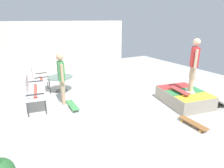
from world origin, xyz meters
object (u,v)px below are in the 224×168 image
skate_ramp (185,97)px  patio_chair_near_house (38,76)px  skateboard_by_bench (72,105)px  skateboard_on_ramp (179,90)px  person_watching (61,76)px  skateboard_spare (193,123)px  person_skater (194,62)px  patio_table (61,81)px  patio_bench (31,89)px

skate_ramp → patio_chair_near_house: size_ratio=1.97×
skateboard_by_bench → skateboard_on_ramp: (-1.52, -2.86, 0.43)m
person_watching → skateboard_by_bench: size_ratio=2.02×
skateboard_by_bench → skateboard_spare: size_ratio=1.00×
skateboard_by_bench → skateboard_spare: 3.40m
person_skater → skate_ramp: bearing=6.1°
patio_table → skateboard_spare: patio_table is taller
skateboard_spare → patio_table: bearing=27.8°
patio_table → skateboard_by_bench: patio_table is taller
patio_table → skateboard_spare: size_ratio=1.12×
patio_table → skateboard_spare: 4.61m
patio_chair_near_house → skateboard_by_bench: patio_chair_near_house is taller
patio_bench → skateboard_by_bench: size_ratio=1.64×
patio_bench → skateboard_spare: bearing=-134.0°
skate_ramp → person_skater: (-0.14, -0.01, 1.15)m
patio_bench → patio_table: (0.91, -1.13, -0.21)m
patio_bench → person_watching: person_watching is taller
patio_table → patio_chair_near_house: bearing=66.4°
skate_ramp → person_watching: 3.89m
skate_ramp → patio_bench: patio_bench is taller
person_skater → skateboard_by_bench: size_ratio=2.01×
person_skater → skateboard_on_ramp: person_skater is taller
patio_table → skate_ramp: bearing=-134.6°
person_watching → skateboard_on_ramp: 3.57m
skateboard_spare → skateboard_on_ramp: bearing=-30.6°
skate_ramp → patio_table: patio_table is taller
person_skater → skateboard_on_ramp: 0.93m
patio_chair_near_house → patio_table: 0.82m
skateboard_on_ramp → skateboard_by_bench: bearing=62.0°
patio_table → skateboard_by_bench: size_ratio=1.11×
patio_bench → skateboard_on_ramp: (-2.14, -3.87, -0.10)m
patio_bench → skateboard_on_ramp: 4.43m
person_watching → skateboard_by_bench: 0.93m
patio_bench → skateboard_on_ramp: size_ratio=1.61×
person_watching → skateboard_on_ramp: person_watching is taller
patio_bench → patio_chair_near_house: (1.23, -0.40, -0.00)m
skate_ramp → patio_bench: size_ratio=1.52×
skateboard_by_bench → skateboard_on_ramp: size_ratio=0.98×
patio_table → skateboard_on_ramp: patio_table is taller
patio_table → person_watching: 1.35m
skateboard_on_ramp → patio_table: bearing=42.0°
patio_chair_near_house → skateboard_on_ramp: size_ratio=1.24×
patio_table → person_watching: bearing=166.9°
person_skater → patio_table: bearing=44.2°
patio_bench → skateboard_spare: patio_bench is taller
skateboard_spare → skate_ramp: bearing=-41.8°
skateboard_spare → patio_chair_near_house: bearing=33.2°
patio_table → person_watching: person_watching is taller
skate_ramp → patio_chair_near_house: 5.08m
skate_ramp → person_skater: person_skater is taller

